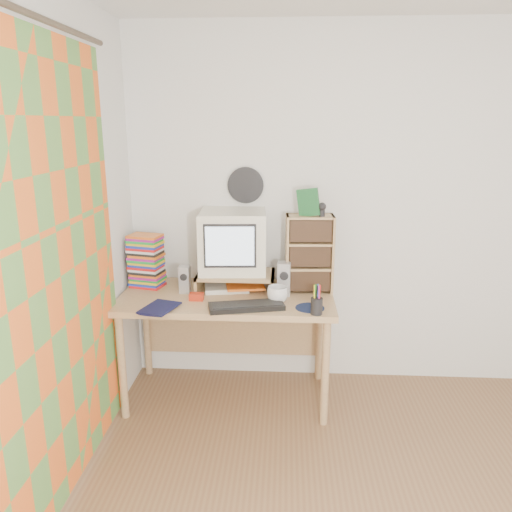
# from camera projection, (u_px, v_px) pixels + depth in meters

# --- Properties ---
(back_wall) EXTENTS (3.50, 0.00, 3.50)m
(back_wall) POSITION_uv_depth(u_px,v_px,m) (379.00, 212.00, 3.46)
(back_wall) COLOR silver
(back_wall) RESTS_ON floor
(curtain) EXTENTS (0.00, 2.20, 2.20)m
(curtain) POSITION_uv_depth(u_px,v_px,m) (61.00, 276.00, 2.36)
(curtain) COLOR orange
(curtain) RESTS_ON left_wall
(wall_disc) EXTENTS (0.25, 0.02, 0.25)m
(wall_disc) POSITION_uv_depth(u_px,v_px,m) (246.00, 185.00, 3.45)
(wall_disc) COLOR black
(wall_disc) RESTS_ON back_wall
(desk) EXTENTS (1.40, 0.70, 0.75)m
(desk) POSITION_uv_depth(u_px,v_px,m) (228.00, 310.00, 3.39)
(desk) COLOR tan
(desk) RESTS_ON floor
(monitor_riser) EXTENTS (0.52, 0.30, 0.12)m
(monitor_riser) POSITION_uv_depth(u_px,v_px,m) (236.00, 277.00, 3.36)
(monitor_riser) COLOR tan
(monitor_riser) RESTS_ON desk
(crt_monitor) EXTENTS (0.46, 0.46, 0.41)m
(crt_monitor) POSITION_uv_depth(u_px,v_px,m) (233.00, 242.00, 3.35)
(crt_monitor) COLOR silver
(crt_monitor) RESTS_ON monitor_riser
(speaker_left) EXTENTS (0.07, 0.07, 0.18)m
(speaker_left) POSITION_uv_depth(u_px,v_px,m) (185.00, 279.00, 3.31)
(speaker_left) COLOR #AEAFB3
(speaker_left) RESTS_ON desk
(speaker_right) EXTENTS (0.09, 0.09, 0.22)m
(speaker_right) POSITION_uv_depth(u_px,v_px,m) (284.00, 279.00, 3.27)
(speaker_right) COLOR #AEAFB3
(speaker_right) RESTS_ON desk
(keyboard) EXTENTS (0.48, 0.25, 0.03)m
(keyboard) POSITION_uv_depth(u_px,v_px,m) (247.00, 306.00, 3.05)
(keyboard) COLOR black
(keyboard) RESTS_ON desk
(dvd_stack) EXTENTS (0.24, 0.19, 0.30)m
(dvd_stack) POSITION_uv_depth(u_px,v_px,m) (147.00, 266.00, 3.42)
(dvd_stack) COLOR brown
(dvd_stack) RESTS_ON desk
(cd_rack) EXTENTS (0.32, 0.18, 0.52)m
(cd_rack) POSITION_uv_depth(u_px,v_px,m) (309.00, 254.00, 3.31)
(cd_rack) COLOR tan
(cd_rack) RESTS_ON desk
(mug) EXTENTS (0.16, 0.16, 0.11)m
(mug) POSITION_uv_depth(u_px,v_px,m) (278.00, 295.00, 3.14)
(mug) COLOR silver
(mug) RESTS_ON desk
(diary) EXTENTS (0.26, 0.22, 0.04)m
(diary) POSITION_uv_depth(u_px,v_px,m) (147.00, 305.00, 3.06)
(diary) COLOR #0F1238
(diary) RESTS_ON desk
(mousepad) EXTENTS (0.18, 0.18, 0.00)m
(mousepad) POSITION_uv_depth(u_px,v_px,m) (310.00, 308.00, 3.06)
(mousepad) COLOR #0F1733
(mousepad) RESTS_ON desk
(pen_cup) EXTENTS (0.08, 0.08, 0.14)m
(pen_cup) POSITION_uv_depth(u_px,v_px,m) (317.00, 303.00, 2.95)
(pen_cup) COLOR black
(pen_cup) RESTS_ON desk
(papers) EXTENTS (0.32, 0.26, 0.04)m
(papers) POSITION_uv_depth(u_px,v_px,m) (234.00, 287.00, 3.39)
(papers) COLOR silver
(papers) RESTS_ON desk
(red_box) EXTENTS (0.09, 0.06, 0.04)m
(red_box) POSITION_uv_depth(u_px,v_px,m) (196.00, 297.00, 3.19)
(red_box) COLOR #B42913
(red_box) RESTS_ON desk
(game_box) EXTENTS (0.14, 0.06, 0.18)m
(game_box) POSITION_uv_depth(u_px,v_px,m) (308.00, 202.00, 3.20)
(game_box) COLOR #185427
(game_box) RESTS_ON cd_rack
(webcam) EXTENTS (0.06, 0.06, 0.09)m
(webcam) POSITION_uv_depth(u_px,v_px,m) (322.00, 209.00, 3.19)
(webcam) COLOR black
(webcam) RESTS_ON cd_rack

